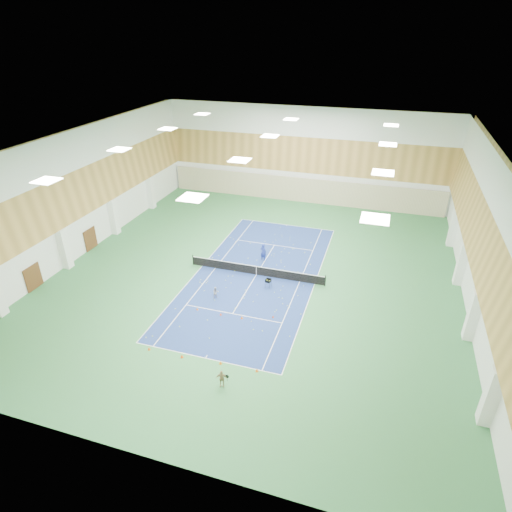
{
  "coord_description": "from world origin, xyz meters",
  "views": [
    {
      "loc": [
        10.21,
        -32.61,
        20.44
      ],
      "look_at": [
        -0.03,
        -0.01,
        2.0
      ],
      "focal_mm": 30.0,
      "sensor_mm": 36.0,
      "label": 1
    }
  ],
  "objects_px": {
    "child_court": "(216,293)",
    "ball_cart": "(268,283)",
    "child_apron": "(222,378)",
    "tennis_net": "(256,270)",
    "coach": "(263,252)"
  },
  "relations": [
    {
      "from": "child_court",
      "to": "ball_cart",
      "type": "relative_size",
      "value": 1.32
    },
    {
      "from": "tennis_net",
      "to": "child_apron",
      "type": "relative_size",
      "value": 10.23
    },
    {
      "from": "tennis_net",
      "to": "ball_cart",
      "type": "xyz_separation_m",
      "value": [
        1.62,
        -1.69,
        -0.14
      ]
    },
    {
      "from": "ball_cart",
      "to": "tennis_net",
      "type": "bearing_deg",
      "value": 142.83
    },
    {
      "from": "child_court",
      "to": "child_apron",
      "type": "height_order",
      "value": "child_apron"
    },
    {
      "from": "child_court",
      "to": "ball_cart",
      "type": "height_order",
      "value": "child_court"
    },
    {
      "from": "tennis_net",
      "to": "child_apron",
      "type": "height_order",
      "value": "child_apron"
    },
    {
      "from": "coach",
      "to": "child_apron",
      "type": "relative_size",
      "value": 1.44
    },
    {
      "from": "tennis_net",
      "to": "child_apron",
      "type": "bearing_deg",
      "value": -81.68
    },
    {
      "from": "tennis_net",
      "to": "child_apron",
      "type": "distance_m",
      "value": 14.09
    },
    {
      "from": "child_court",
      "to": "child_apron",
      "type": "distance_m",
      "value": 10.16
    },
    {
      "from": "child_apron",
      "to": "child_court",
      "type": "bearing_deg",
      "value": 99.12
    },
    {
      "from": "child_court",
      "to": "child_apron",
      "type": "bearing_deg",
      "value": -108.63
    },
    {
      "from": "coach",
      "to": "child_apron",
      "type": "xyz_separation_m",
      "value": [
        2.24,
        -16.87,
        -0.28
      ]
    },
    {
      "from": "coach",
      "to": "child_apron",
      "type": "distance_m",
      "value": 17.02
    }
  ]
}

